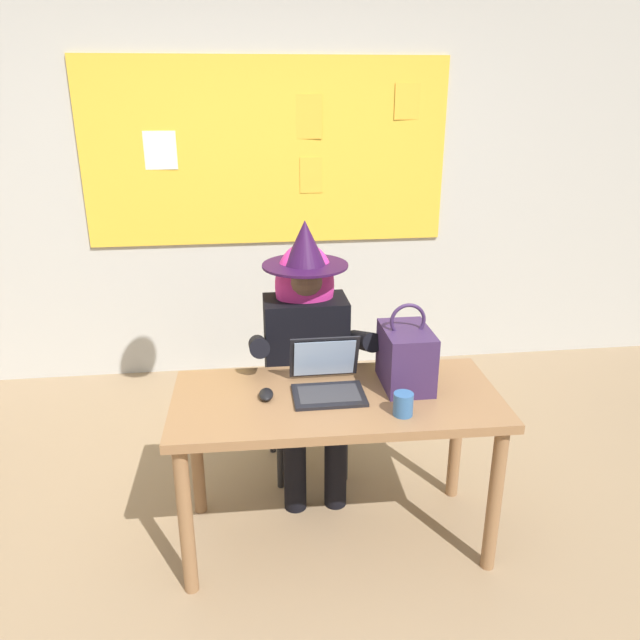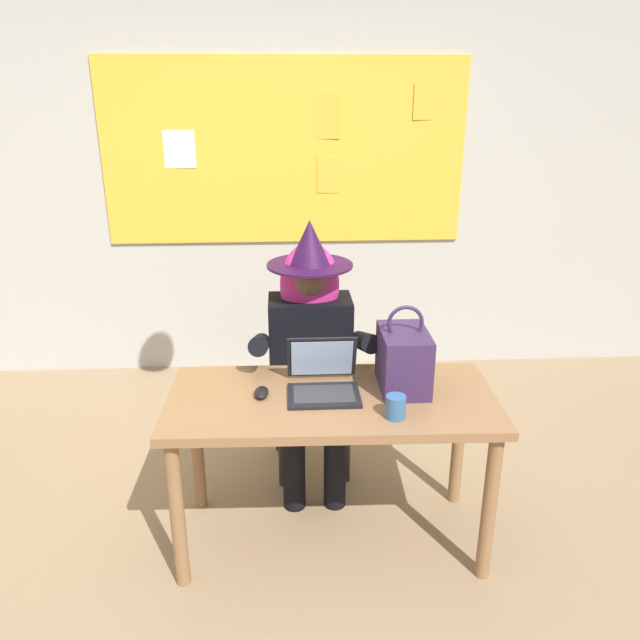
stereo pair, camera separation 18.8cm
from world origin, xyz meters
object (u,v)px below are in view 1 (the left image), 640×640
(person_costumed, at_px, (307,339))
(computer_mouse, at_px, (266,394))
(chair_at_desk, at_px, (304,377))
(coffee_mug, at_px, (403,404))
(desk_main, at_px, (336,417))
(handbag, at_px, (406,357))
(laptop, at_px, (327,380))

(person_costumed, relative_size, computer_mouse, 13.10)
(chair_at_desk, bearing_deg, coffee_mug, 15.69)
(desk_main, xyz_separation_m, coffee_mug, (0.24, -0.19, 0.15))
(desk_main, relative_size, chair_at_desk, 1.57)
(handbag, bearing_deg, desk_main, -167.34)
(desk_main, distance_m, handbag, 0.40)
(laptop, bearing_deg, handbag, 2.59)
(laptop, relative_size, handbag, 0.80)
(desk_main, xyz_separation_m, computer_mouse, (-0.30, 0.02, 0.12))
(chair_at_desk, height_order, person_costumed, person_costumed)
(chair_at_desk, distance_m, person_costumed, 0.30)
(handbag, bearing_deg, chair_at_desk, 122.29)
(person_costumed, bearing_deg, coffee_mug, 21.71)
(chair_at_desk, distance_m, computer_mouse, 0.74)
(desk_main, distance_m, laptop, 0.16)
(chair_at_desk, relative_size, computer_mouse, 8.58)
(person_costumed, relative_size, coffee_mug, 14.34)
(handbag, bearing_deg, computer_mouse, -175.27)
(laptop, height_order, computer_mouse, laptop)
(desk_main, distance_m, computer_mouse, 0.32)
(computer_mouse, relative_size, handbag, 0.28)
(desk_main, relative_size, handbag, 3.72)
(desk_main, height_order, coffee_mug, coffee_mug)
(chair_at_desk, relative_size, person_costumed, 0.66)
(coffee_mug, bearing_deg, person_costumed, 112.11)
(computer_mouse, height_order, coffee_mug, coffee_mug)
(chair_at_desk, xyz_separation_m, coffee_mug, (0.31, -0.87, 0.28))
(chair_at_desk, bearing_deg, handbag, 28.39)
(handbag, bearing_deg, person_costumed, 127.93)
(person_costumed, bearing_deg, laptop, 3.26)
(desk_main, relative_size, computer_mouse, 13.51)
(laptop, distance_m, computer_mouse, 0.27)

